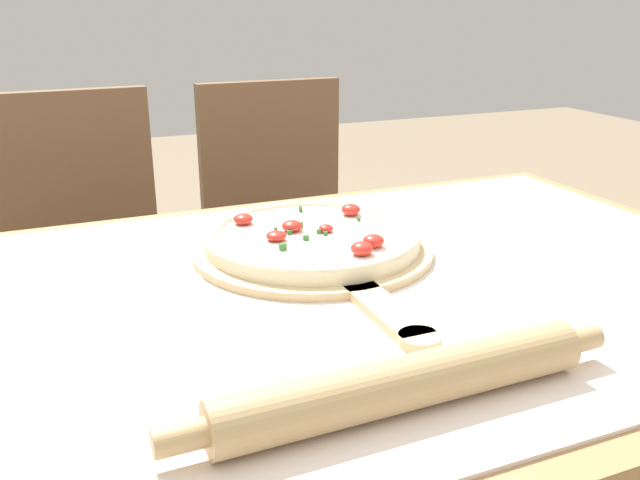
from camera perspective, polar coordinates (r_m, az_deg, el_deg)
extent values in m
cube|color=#A87F51|center=(0.92, -0.38, -5.31)|extent=(1.40, 0.87, 0.03)
cylinder|color=#A87F51|center=(1.68, 15.42, -7.69)|extent=(0.06, 0.06, 0.69)
cube|color=silver|center=(0.91, -0.39, -4.31)|extent=(1.32, 0.79, 0.00)
cylinder|color=#D6B784|center=(1.04, -0.64, -0.74)|extent=(0.37, 0.37, 0.01)
cube|color=#D6B784|center=(0.84, 5.58, -5.98)|extent=(0.04, 0.16, 0.01)
cylinder|color=#D6B784|center=(0.77, 8.39, -8.31)|extent=(0.05, 0.05, 0.01)
cylinder|color=beige|center=(1.03, -0.65, -0.01)|extent=(0.33, 0.33, 0.02)
torus|color=beige|center=(1.03, -0.65, 0.41)|extent=(0.33, 0.33, 0.02)
cylinder|color=white|center=(1.03, -0.65, 0.49)|extent=(0.29, 0.29, 0.00)
ellipsoid|color=red|center=(0.97, 4.52, -0.07)|extent=(0.03, 0.03, 0.02)
ellipsoid|color=red|center=(1.03, 0.51, 0.99)|extent=(0.02, 0.02, 0.01)
ellipsoid|color=red|center=(1.11, 2.61, 2.57)|extent=(0.03, 0.03, 0.02)
ellipsoid|color=red|center=(0.94, 3.56, -0.71)|extent=(0.03, 0.03, 0.02)
ellipsoid|color=red|center=(1.04, -2.37, 1.20)|extent=(0.03, 0.03, 0.02)
ellipsoid|color=red|center=(1.00, -3.71, 0.36)|extent=(0.03, 0.03, 0.01)
ellipsoid|color=red|center=(1.07, -6.48, 1.76)|extent=(0.03, 0.03, 0.02)
cube|color=#387533|center=(1.09, 3.28, 1.77)|extent=(0.00, 0.01, 0.01)
cube|color=#387533|center=(0.96, -3.15, -0.59)|extent=(0.01, 0.01, 0.01)
cube|color=#387533|center=(1.13, -1.65, 2.63)|extent=(0.01, 0.01, 0.01)
cube|color=#387533|center=(1.02, 0.46, 0.55)|extent=(0.01, 0.01, 0.01)
cube|color=#387533|center=(1.05, -1.69, 1.26)|extent=(0.01, 0.01, 0.01)
cube|color=#387533|center=(1.03, -0.10, 0.72)|extent=(0.01, 0.01, 0.01)
cube|color=#387533|center=(1.03, -3.88, 0.86)|extent=(0.01, 0.01, 0.01)
cube|color=#387533|center=(1.02, -2.59, 0.65)|extent=(0.01, 0.00, 0.01)
cube|color=#387533|center=(1.00, -1.19, 0.20)|extent=(0.01, 0.01, 0.01)
cylinder|color=tan|center=(0.65, 7.15, -11.86)|extent=(0.38, 0.06, 0.05)
cylinder|color=tan|center=(0.59, -11.74, -16.03)|extent=(0.05, 0.03, 0.03)
cylinder|color=tan|center=(0.77, 21.00, -7.87)|extent=(0.05, 0.03, 0.03)
cube|color=brown|center=(1.63, -18.48, -4.81)|extent=(0.42, 0.42, 0.02)
cube|color=brown|center=(1.73, -20.08, 4.51)|extent=(0.38, 0.05, 0.44)
cylinder|color=brown|center=(1.60, -22.67, -15.45)|extent=(0.04, 0.04, 0.44)
cylinder|color=brown|center=(1.62, -11.07, -13.55)|extent=(0.04, 0.04, 0.44)
cylinder|color=brown|center=(1.87, -23.28, -10.09)|extent=(0.04, 0.04, 0.44)
cylinder|color=brown|center=(1.89, -13.54, -8.58)|extent=(0.04, 0.04, 0.44)
cube|color=brown|center=(1.72, -2.05, -2.43)|extent=(0.40, 0.40, 0.02)
cube|color=brown|center=(1.82, -4.18, 6.34)|extent=(0.38, 0.04, 0.44)
cylinder|color=brown|center=(1.65, -5.26, -12.62)|extent=(0.04, 0.04, 0.44)
cylinder|color=brown|center=(1.75, 4.92, -10.47)|extent=(0.04, 0.04, 0.44)
cylinder|color=brown|center=(1.92, -8.20, -7.83)|extent=(0.04, 0.04, 0.44)
cylinder|color=brown|center=(2.01, 0.70, -6.28)|extent=(0.04, 0.04, 0.44)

